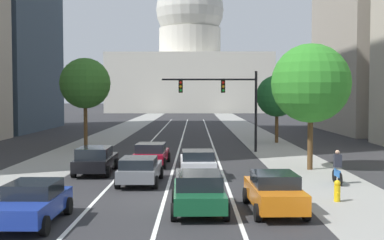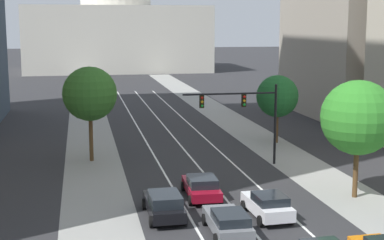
# 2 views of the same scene
# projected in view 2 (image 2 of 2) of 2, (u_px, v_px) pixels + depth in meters

# --- Properties ---
(ground_plane) EXTENTS (400.00, 400.00, 0.00)m
(ground_plane) POSITION_uv_depth(u_px,v_px,m) (161.00, 122.00, 64.98)
(ground_plane) COLOR #2B2B2D
(sidewalk_left) EXTENTS (4.40, 130.00, 0.01)m
(sidewalk_left) POSITION_uv_depth(u_px,v_px,m) (90.00, 132.00, 58.63)
(sidewalk_left) COLOR gray
(sidewalk_left) RESTS_ON ground
(sidewalk_right) EXTENTS (4.40, 130.00, 0.01)m
(sidewalk_right) POSITION_uv_depth(u_px,v_px,m) (241.00, 127.00, 61.64)
(sidewalk_right) COLOR gray
(sidewalk_right) RESTS_ON ground
(lane_stripe_left) EXTENTS (0.16, 90.00, 0.01)m
(lane_stripe_left) POSITION_uv_depth(u_px,v_px,m) (152.00, 151.00, 49.91)
(lane_stripe_left) COLOR white
(lane_stripe_left) RESTS_ON ground
(lane_stripe_center) EXTENTS (0.16, 90.00, 0.01)m
(lane_stripe_center) POSITION_uv_depth(u_px,v_px,m) (184.00, 150.00, 50.46)
(lane_stripe_center) COLOR white
(lane_stripe_center) RESTS_ON ground
(lane_stripe_right) EXTENTS (0.16, 90.00, 0.01)m
(lane_stripe_right) POSITION_uv_depth(u_px,v_px,m) (216.00, 149.00, 51.00)
(lane_stripe_right) COLOR white
(lane_stripe_right) RESTS_ON ground
(capitol_building) EXTENTS (41.25, 25.41, 36.96)m
(capitol_building) POSITION_uv_depth(u_px,v_px,m) (116.00, 14.00, 134.42)
(capitol_building) COLOR beige
(capitol_building) RESTS_ON ground
(car_gray) EXTENTS (2.09, 4.50, 1.39)m
(car_gray) POSITION_uv_depth(u_px,v_px,m) (228.00, 222.00, 30.07)
(car_gray) COLOR slate
(car_gray) RESTS_ON ground
(car_crimson) EXTENTS (2.22, 4.72, 1.44)m
(car_crimson) POSITION_uv_depth(u_px,v_px,m) (201.00, 186.00, 36.54)
(car_crimson) COLOR maroon
(car_crimson) RESTS_ON ground
(car_black) EXTENTS (2.09, 4.74, 1.54)m
(car_black) POSITION_uv_depth(u_px,v_px,m) (164.00, 204.00, 32.77)
(car_black) COLOR black
(car_black) RESTS_ON ground
(car_white) EXTENTS (2.16, 4.20, 1.49)m
(car_white) POSITION_uv_depth(u_px,v_px,m) (268.00, 205.00, 32.73)
(car_white) COLOR silver
(car_white) RESTS_ON ground
(traffic_signal_mast) EXTENTS (7.43, 0.39, 6.30)m
(traffic_signal_mast) POSITION_uv_depth(u_px,v_px,m) (246.00, 109.00, 44.34)
(traffic_signal_mast) COLOR black
(traffic_signal_mast) RESTS_ON ground
(street_tree_mid_right) EXTENTS (4.70, 4.70, 7.50)m
(street_tree_mid_right) POSITION_uv_depth(u_px,v_px,m) (358.00, 118.00, 35.95)
(street_tree_mid_right) COLOR #51381E
(street_tree_mid_right) RESTS_ON ground
(street_tree_near_right) EXTENTS (3.86, 3.86, 6.28)m
(street_tree_near_right) POSITION_uv_depth(u_px,v_px,m) (277.00, 96.00, 52.88)
(street_tree_near_right) COLOR #51381E
(street_tree_near_right) RESTS_ON ground
(street_tree_mid_left) EXTENTS (4.31, 4.31, 7.60)m
(street_tree_mid_left) POSITION_uv_depth(u_px,v_px,m) (90.00, 94.00, 45.62)
(street_tree_mid_left) COLOR #51381E
(street_tree_mid_left) RESTS_ON ground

